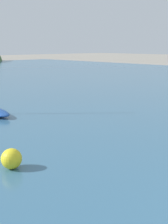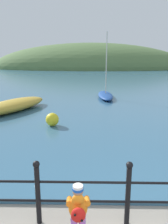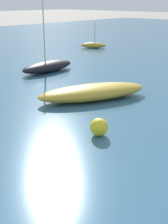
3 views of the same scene
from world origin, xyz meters
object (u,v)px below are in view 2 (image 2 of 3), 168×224
Objects in this scene: boat_white_sailboat at (105,95)px; mooring_buoy at (52,119)px; boat_nearest_quay at (14,105)px; child_in_coat at (78,209)px.

boat_white_sailboat is 8.20× the size of mooring_buoy.
boat_nearest_quay is at bearing 133.59° from mooring_buoy.
boat_white_sailboat reaches higher than mooring_buoy.
boat_white_sailboat is at bearing 83.83° from child_in_coat.
child_in_coat is at bearing -96.17° from boat_white_sailboat.
boat_nearest_quay reaches higher than mooring_buoy.
child_in_coat is 12.91m from boat_white_sailboat.
boat_nearest_quay is 1.08× the size of boat_white_sailboat.
boat_white_sailboat reaches higher than child_in_coat.
child_in_coat is 0.20× the size of boat_nearest_quay.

